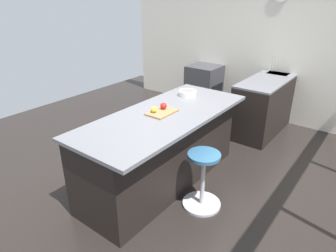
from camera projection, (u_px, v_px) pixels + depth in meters
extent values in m
plane|color=black|center=(162.00, 172.00, 4.10)|extent=(7.30, 7.30, 0.00)
cube|color=silver|center=(254.00, 47.00, 5.60)|extent=(0.12, 5.51, 2.61)
cube|color=black|center=(271.00, 101.00, 5.39)|extent=(2.09, 0.60, 0.90)
cube|color=slate|center=(275.00, 76.00, 5.20)|extent=(2.09, 0.60, 0.03)
cube|color=#38383D|center=(279.00, 75.00, 5.40)|extent=(0.44, 0.36, 0.12)
cylinder|color=#B7B7BC|center=(273.00, 63.00, 5.40)|extent=(0.02, 0.02, 0.28)
cube|color=#38383D|center=(204.00, 87.00, 6.16)|extent=(0.60, 0.60, 0.90)
cube|color=black|center=(217.00, 92.00, 6.01)|extent=(0.44, 0.01, 0.32)
cube|color=black|center=(162.00, 150.00, 3.74)|extent=(2.27, 0.78, 0.91)
cube|color=slate|center=(165.00, 115.00, 3.52)|extent=(2.33, 0.98, 0.04)
cylinder|color=#B7B7BC|center=(201.00, 204.00, 3.48)|extent=(0.44, 0.44, 0.03)
cylinder|color=#B7B7BC|center=(203.00, 181.00, 3.35)|extent=(0.05, 0.05, 0.62)
cylinder|color=#336084|center=(204.00, 155.00, 3.21)|extent=(0.36, 0.36, 0.04)
cube|color=olive|center=(162.00, 112.00, 3.53)|extent=(0.36, 0.24, 0.02)
sphere|color=red|center=(163.00, 106.00, 3.58)|extent=(0.08, 0.08, 0.08)
sphere|color=gold|center=(154.00, 109.00, 3.48)|extent=(0.07, 0.07, 0.07)
cylinder|color=silver|center=(188.00, 93.00, 4.09)|extent=(0.24, 0.24, 0.07)
cylinder|color=slate|center=(188.00, 92.00, 4.09)|extent=(0.19, 0.19, 0.04)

